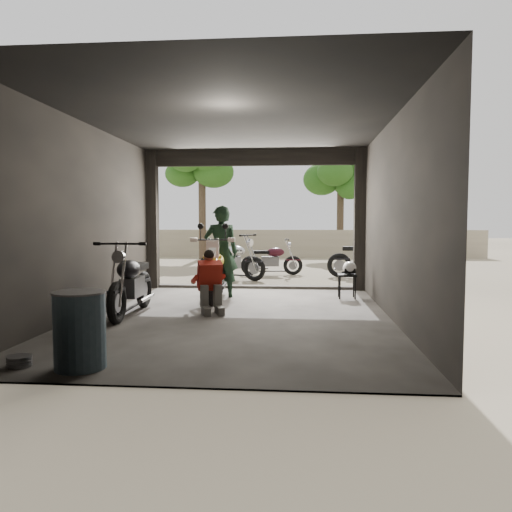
% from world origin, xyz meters
% --- Properties ---
extents(ground, '(80.00, 80.00, 0.00)m').
position_xyz_m(ground, '(0.00, 0.00, 0.00)').
color(ground, '#7A6D56').
rests_on(ground, ground).
extents(garage, '(7.00, 7.13, 3.20)m').
position_xyz_m(garage, '(0.00, 0.55, 1.28)').
color(garage, '#2D2B28').
rests_on(garage, ground).
extents(boundary_wall, '(18.00, 0.30, 1.20)m').
position_xyz_m(boundary_wall, '(0.00, 14.00, 0.60)').
color(boundary_wall, gray).
rests_on(boundary_wall, ground).
extents(tree_left, '(2.20, 2.20, 5.60)m').
position_xyz_m(tree_left, '(-3.00, 12.50, 3.99)').
color(tree_left, '#382B1E').
rests_on(tree_left, ground).
extents(tree_right, '(2.20, 2.20, 5.00)m').
position_xyz_m(tree_right, '(2.80, 14.00, 3.56)').
color(tree_right, '#382B1E').
rests_on(tree_right, ground).
extents(main_bike, '(0.91, 1.96, 1.27)m').
position_xyz_m(main_bike, '(-0.62, 1.77, 0.64)').
color(main_bike, beige).
rests_on(main_bike, ground).
extents(left_bike, '(0.82, 1.87, 1.25)m').
position_xyz_m(left_bike, '(-1.75, 0.03, 0.63)').
color(left_bike, black).
rests_on(left_bike, ground).
extents(outside_bike_a, '(1.97, 1.44, 1.23)m').
position_xyz_m(outside_bike_a, '(-0.80, 5.25, 0.62)').
color(outside_bike_a, black).
rests_on(outside_bike_a, ground).
extents(outside_bike_b, '(1.64, 0.84, 1.07)m').
position_xyz_m(outside_bike_b, '(0.23, 6.48, 0.53)').
color(outside_bike_b, '#3A0D18').
rests_on(outside_bike_b, ground).
extents(outside_bike_c, '(1.93, 0.84, 1.29)m').
position_xyz_m(outside_bike_c, '(2.91, 6.04, 0.64)').
color(outside_bike_c, black).
rests_on(outside_bike_c, ground).
extents(rider, '(0.76, 0.56, 1.89)m').
position_xyz_m(rider, '(-0.56, 2.06, 0.95)').
color(rider, black).
rests_on(rider, ground).
extents(mechanic, '(0.75, 0.86, 1.05)m').
position_xyz_m(mechanic, '(-0.46, 0.29, 0.52)').
color(mechanic, '#A72516').
rests_on(mechanic, ground).
extents(stool, '(0.36, 0.36, 0.51)m').
position_xyz_m(stool, '(2.00, 2.14, 0.43)').
color(stool, black).
rests_on(stool, ground).
extents(helmet, '(0.35, 0.35, 0.26)m').
position_xyz_m(helmet, '(2.05, 2.18, 0.64)').
color(helmet, white).
rests_on(helmet, stool).
extents(oil_drum, '(0.55, 0.55, 0.83)m').
position_xyz_m(oil_drum, '(-1.27, -3.00, 0.42)').
color(oil_drum, '#395060').
rests_on(oil_drum, ground).
extents(sign_post, '(0.81, 0.08, 2.42)m').
position_xyz_m(sign_post, '(3.25, 3.80, 1.64)').
color(sign_post, black).
rests_on(sign_post, ground).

